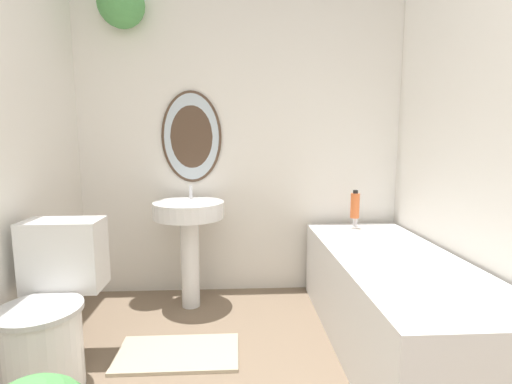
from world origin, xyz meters
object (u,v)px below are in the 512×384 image
Objects in this scene: pedestal_sink at (189,225)px; toilet at (51,311)px; shampoo_bottle at (355,205)px; bathtub at (394,300)px.

toilet is at bearing -126.28° from pedestal_sink.
toilet is at bearing -154.05° from shampoo_bottle.
toilet is 0.47× the size of bathtub.
bathtub is at bearing -25.92° from pedestal_sink.
toilet is 1.81m from bathtub.
toilet is 2.00m from shampoo_bottle.
bathtub is 0.79m from shampoo_bottle.
toilet reaches higher than bathtub.
shampoo_bottle reaches higher than bathtub.
pedestal_sink is (0.58, 0.79, 0.24)m from toilet.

